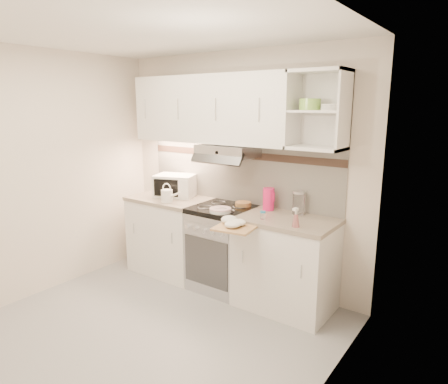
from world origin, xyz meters
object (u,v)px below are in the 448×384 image
object	(u,v)px
glass_jar	(299,203)
cutting_board	(235,228)
pink_pitcher	(269,199)
electric_range	(223,247)
microwave	(175,185)
spray_bottle	(296,219)
watering_can	(167,195)
plate_stack	(220,210)

from	to	relation	value
glass_jar	cutting_board	size ratio (longest dim) A/B	0.67
pink_pitcher	glass_jar	distance (m)	0.32
electric_range	cutting_board	xyz separation A→B (m)	(0.46, -0.45, 0.42)
microwave	spray_bottle	xyz separation A→B (m)	(1.68, -0.29, -0.05)
watering_can	electric_range	bearing A→B (deg)	7.44
microwave	pink_pitcher	world-z (taller)	microwave
electric_range	pink_pitcher	xyz separation A→B (m)	(0.45, 0.17, 0.56)
watering_can	pink_pitcher	xyz separation A→B (m)	(1.07, 0.34, 0.04)
plate_stack	glass_jar	world-z (taller)	glass_jar
spray_bottle	cutting_board	distance (m)	0.54
glass_jar	spray_bottle	world-z (taller)	glass_jar
microwave	spray_bottle	distance (m)	1.70
microwave	cutting_board	distance (m)	1.33
plate_stack	spray_bottle	bearing A→B (deg)	-0.81
pink_pitcher	cutting_board	distance (m)	0.63
microwave	plate_stack	bearing A→B (deg)	-38.25
microwave	glass_jar	world-z (taller)	microwave
microwave	cutting_board	world-z (taller)	microwave
microwave	plate_stack	distance (m)	0.90
plate_stack	spray_bottle	world-z (taller)	spray_bottle
watering_can	glass_jar	world-z (taller)	glass_jar
spray_bottle	microwave	bearing A→B (deg)	-179.40
electric_range	cutting_board	world-z (taller)	electric_range
electric_range	pink_pitcher	distance (m)	0.74
plate_stack	glass_jar	distance (m)	0.77
spray_bottle	cutting_board	bearing A→B (deg)	-141.43
pink_pitcher	spray_bottle	world-z (taller)	pink_pitcher
microwave	cutting_board	xyz separation A→B (m)	(1.21, -0.54, -0.16)
electric_range	watering_can	xyz separation A→B (m)	(-0.62, -0.18, 0.52)
electric_range	microwave	xyz separation A→B (m)	(-0.75, 0.09, 0.58)
cutting_board	watering_can	bearing A→B (deg)	157.39
watering_can	pink_pitcher	size ratio (longest dim) A/B	1.08
watering_can	plate_stack	size ratio (longest dim) A/B	1.14
electric_range	watering_can	world-z (taller)	watering_can
electric_range	watering_can	size ratio (longest dim) A/B	3.64
glass_jar	spray_bottle	size ratio (longest dim) A/B	1.25
electric_range	microwave	size ratio (longest dim) A/B	1.69
microwave	watering_can	bearing A→B (deg)	-84.52
microwave	cutting_board	size ratio (longest dim) A/B	1.55
plate_stack	spray_bottle	distance (m)	0.83
electric_range	glass_jar	world-z (taller)	glass_jar
watering_can	glass_jar	bearing A→B (deg)	6.63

